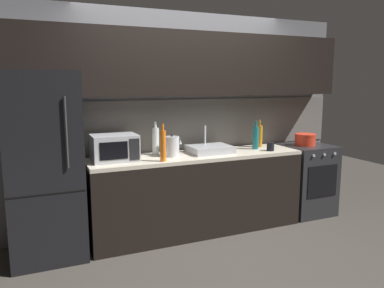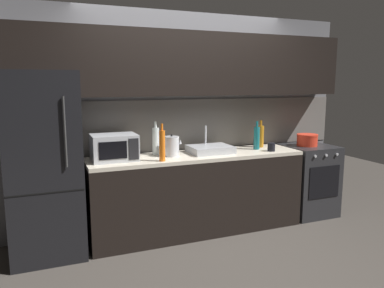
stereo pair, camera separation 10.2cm
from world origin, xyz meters
name	(u,v)px [view 2 (the right image)]	position (x,y,z in m)	size (l,w,h in m)	color
ground_plane	(234,265)	(0.00, 0.00, 0.00)	(10.00, 10.00, 0.00)	#3D3833
back_wall	(187,95)	(0.00, 1.20, 1.55)	(4.18, 0.44, 2.50)	slate
counter_run	(197,193)	(0.00, 0.90, 0.45)	(2.44, 0.60, 0.90)	black
refrigerator	(44,166)	(-1.60, 0.90, 0.90)	(0.68, 0.69, 1.81)	black
oven_range	(308,180)	(1.56, 0.90, 0.45)	(0.60, 0.62, 0.90)	#232326
microwave	(114,147)	(-0.92, 0.92, 1.04)	(0.46, 0.35, 0.27)	#A8AAAF
sink_basin	(210,149)	(0.18, 0.93, 0.94)	(0.48, 0.38, 0.30)	#ADAFB5
kettle	(172,146)	(-0.30, 0.91, 1.01)	(0.20, 0.16, 0.24)	#B7BABF
wine_bottle_amber	(261,136)	(0.92, 1.04, 1.04)	(0.08, 0.08, 0.34)	#B27019
wine_bottle_orange	(162,145)	(-0.47, 0.69, 1.06)	(0.06, 0.06, 0.39)	orange
wine_bottle_clear	(156,141)	(-0.43, 1.07, 1.06)	(0.08, 0.08, 0.37)	silver
wine_bottle_teal	(257,138)	(0.79, 0.92, 1.04)	(0.07, 0.07, 0.34)	#19666B
mug_dark	(271,147)	(0.88, 0.75, 0.95)	(0.09, 0.09, 0.10)	black
cooking_pot	(307,140)	(1.52, 0.90, 0.97)	(0.26, 0.26, 0.15)	red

